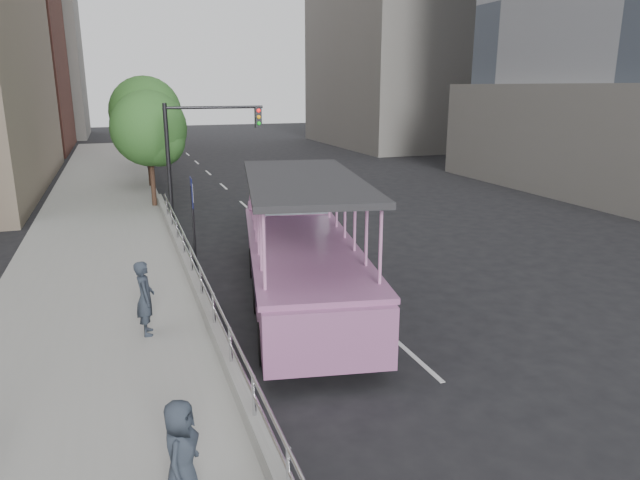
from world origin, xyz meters
The scene contains 13 objects.
ground centered at (0.00, 0.00, 0.00)m, with size 160.00×160.00×0.00m, color black.
sidewalk centered at (-5.75, 10.00, 0.15)m, with size 5.50×80.00×0.30m, color gray.
kerb_wall centered at (-3.12, 2.00, 0.48)m, with size 0.24×30.00×0.36m, color #A9A9A4.
guardrail centered at (-3.12, 2.00, 1.14)m, with size 0.07×22.00×0.71m.
duck_boat centered at (-0.24, 2.82, 1.35)m, with size 4.63×11.28×3.65m.
car centered at (2.95, 13.59, 0.70)m, with size 1.65×4.09×1.39m, color silver.
pedestrian_near centered at (-4.56, 0.72, 1.18)m, with size 0.64×0.42×1.75m, color #272F3A.
pedestrian_far centered at (-4.41, -5.25, 1.08)m, with size 0.76×0.49×1.55m, color #272F3A.
parking_sign centered at (-2.70, 6.57, 1.86)m, with size 0.09×0.68×3.00m.
traffic_signal centered at (-1.70, 12.50, 3.50)m, with size 4.20×0.32×5.20m.
street_tree_near centered at (-3.30, 15.93, 3.82)m, with size 3.52×3.52×5.72m.
street_tree_far centered at (-3.10, 21.93, 4.31)m, with size 3.97×3.97×6.45m.
midrise_stone_b centered at (-16.00, 64.00, 10.00)m, with size 16.00×14.00×20.00m, color slate.
Camera 1 is at (-4.86, -12.13, 5.85)m, focal length 32.00 mm.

